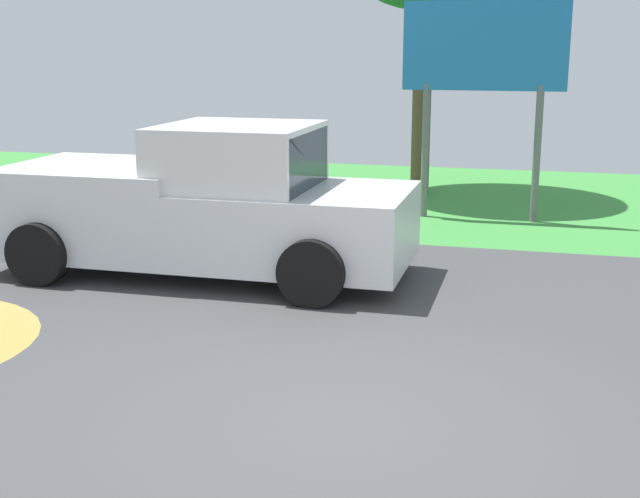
{
  "coord_description": "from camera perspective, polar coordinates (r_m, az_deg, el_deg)",
  "views": [
    {
      "loc": [
        1.3,
        -5.8,
        2.81
      ],
      "look_at": [
        -0.49,
        1.0,
        1.1
      ],
      "focal_mm": 47.17,
      "sensor_mm": 36.0,
      "label": 1
    }
  ],
  "objects": [
    {
      "name": "roadside_billboard",
      "position": [
        13.94,
        11.08,
        12.34
      ],
      "size": [
        2.6,
        0.12,
        3.5
      ],
      "color": "slate",
      "rests_on": "ground_plane"
    },
    {
      "name": "pickup_truck",
      "position": [
        10.58,
        -7.88,
        2.97
      ],
      "size": [
        5.2,
        2.28,
        1.88
      ],
      "rotation": [
        0.0,
        0.0,
        -0.13
      ],
      "color": "silver",
      "rests_on": "ground_plane"
    },
    {
      "name": "ground_plane",
      "position": [
        9.3,
        5.98,
        -4.32
      ],
      "size": [
        40.0,
        22.0,
        0.2
      ],
      "color": "#424244"
    }
  ]
}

